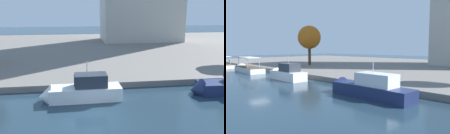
% 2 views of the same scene
% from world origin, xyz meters
% --- Properties ---
extents(ground_plane, '(220.00, 220.00, 0.00)m').
position_xyz_m(ground_plane, '(0.00, 0.00, 0.00)').
color(ground_plane, '#1E3342').
extents(dock_promenade, '(120.00, 55.00, 0.67)m').
position_xyz_m(dock_promenade, '(0.00, 35.21, 0.34)').
color(dock_promenade, slate).
rests_on(dock_promenade, ground_plane).
extents(motor_yacht_2, '(7.74, 2.47, 4.42)m').
position_xyz_m(motor_yacht_2, '(-1.14, 4.72, 0.76)').
color(motor_yacht_2, white).
rests_on(motor_yacht_2, ground_plane).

